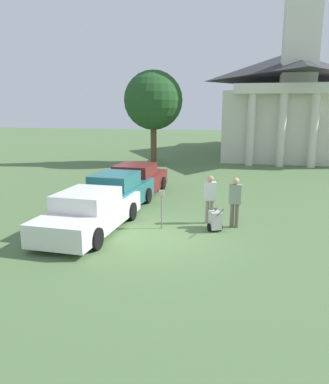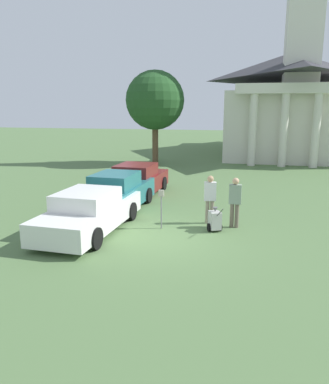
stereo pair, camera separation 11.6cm
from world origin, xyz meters
The scene contains 10 objects.
ground_plane centered at (0.00, 0.00, 0.00)m, with size 120.00×120.00×0.00m, color #517042.
parked_car_white centered at (-2.56, 0.22, 0.67)m, with size 2.21×5.10×1.44m.
parked_car_teal centered at (-2.56, 2.93, 0.72)m, with size 2.07×4.77×1.57m.
parked_car_maroon centered at (-2.56, 5.74, 0.70)m, with size 2.18×4.68×1.52m.
parking_meter centered at (-0.24, 1.02, 0.96)m, with size 0.18×0.09×1.38m.
person_worker centered at (1.34, 2.01, 1.01)m, with size 0.45×0.29×1.77m.
person_supervisor centered at (2.24, 1.71, 1.02)m, with size 0.42×0.23×1.78m.
equipment_cart centered at (1.61, 1.15, 0.39)m, with size 0.60×0.98×1.00m.
church centered at (6.01, 25.31, 5.01)m, with size 10.90×18.24×23.37m.
shade_tree centered at (-4.17, 15.76, 4.64)m, with size 4.24×4.24×6.78m.
Camera 1 is at (2.53, -11.18, 4.14)m, focal length 35.00 mm.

